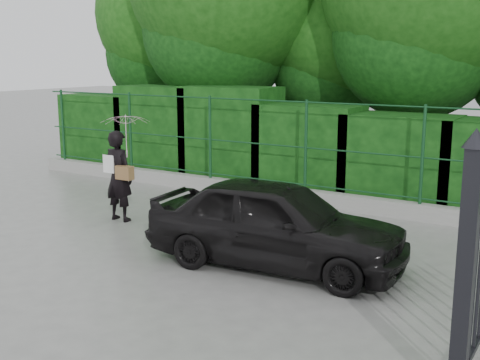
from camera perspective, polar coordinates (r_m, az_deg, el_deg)
The scene contains 7 objects.
ground at distance 8.79m, azimuth -9.27°, elevation -7.91°, with size 80.00×80.00×0.00m, color gray.
kerb at distance 12.36m, azimuth 4.48°, elevation -1.37°, with size 14.00×0.25×0.30m, color #9E9E99.
fence at distance 12.07m, azimuth 5.49°, elevation 3.37°, with size 14.13×0.06×1.80m.
hedge at distance 13.09m, azimuth 6.42°, elevation 3.22°, with size 14.20×1.20×2.29m.
gate at distance 5.82m, azimuth 21.56°, elevation -6.46°, with size 0.22×2.33×2.36m.
woman at distance 10.88m, azimuth -11.07°, elevation 2.60°, with size 0.88×0.87×1.94m.
car at distance 8.46m, azimuth 3.42°, elevation -4.08°, with size 1.48×3.69×1.26m, color black.
Camera 1 is at (5.50, -6.22, 2.91)m, focal length 45.00 mm.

